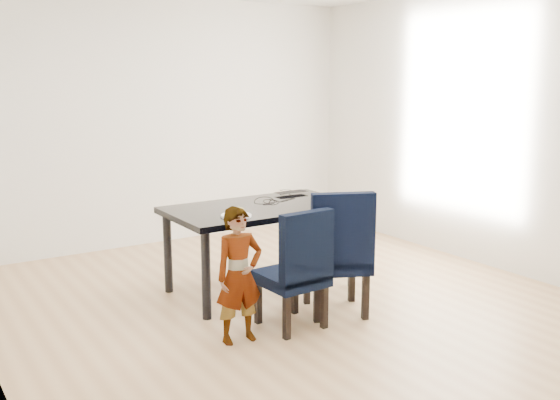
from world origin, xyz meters
TOP-DOWN VIEW (x-y plane):
  - floor at (0.00, 0.00)m, footprint 4.50×5.00m
  - wall_back at (0.00, 2.50)m, footprint 4.50×0.01m
  - wall_right at (2.25, 0.00)m, footprint 0.01×5.00m
  - dining_table at (0.00, 0.50)m, footprint 1.60×0.90m
  - chair_left at (-0.25, -0.33)m, footprint 0.46×0.48m
  - chair_right at (0.21, -0.28)m, footprint 0.64×0.65m
  - child at (-0.70, -0.36)m, footprint 0.36×0.25m
  - plate at (-0.39, 0.25)m, footprint 0.29×0.29m
  - sandwich at (-0.39, 0.25)m, footprint 0.17×0.12m
  - laptop at (0.52, 0.85)m, footprint 0.31×0.20m
  - cable_tangle at (0.14, 0.56)m, footprint 0.16×0.16m

SIDE VIEW (x-z plane):
  - floor at x=0.00m, z-range -0.01..0.00m
  - dining_table at x=0.00m, z-range 0.00..0.75m
  - chair_left at x=-0.25m, z-range 0.00..0.91m
  - child at x=-0.70m, z-range 0.00..0.97m
  - chair_right at x=0.21m, z-range 0.00..1.00m
  - cable_tangle at x=0.14m, z-range 0.75..0.76m
  - plate at x=-0.39m, z-range 0.75..0.76m
  - laptop at x=0.52m, z-range 0.75..0.77m
  - sandwich at x=-0.39m, z-range 0.76..0.83m
  - wall_back at x=0.00m, z-range 0.00..2.70m
  - wall_right at x=2.25m, z-range 0.00..2.70m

